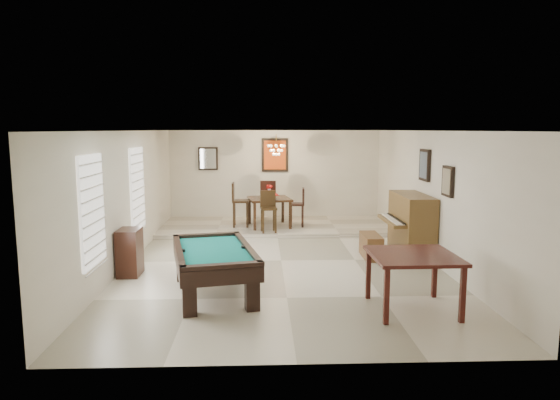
{
  "coord_description": "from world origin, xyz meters",
  "views": [
    {
      "loc": [
        -0.39,
        -9.79,
        2.63
      ],
      "look_at": [
        0.0,
        0.6,
        1.15
      ],
      "focal_mm": 32.0,
      "sensor_mm": 36.0,
      "label": 1
    }
  ],
  "objects": [
    {
      "name": "piano_bench",
      "position": [
        1.86,
        0.17,
        0.24
      ],
      "size": [
        0.34,
        0.87,
        0.48
      ],
      "primitive_type": "cube",
      "rotation": [
        0.0,
        0.0,
        -0.01
      ],
      "color": "brown",
      "rests_on": "ground_plane"
    },
    {
      "name": "chandelier",
      "position": [
        0.0,
        3.2,
        2.2
      ],
      "size": [
        0.44,
        0.44,
        0.6
      ],
      "primitive_type": null,
      "color": "#FFE5B2",
      "rests_on": "ceiling"
    },
    {
      "name": "window_left_front",
      "position": [
        -2.97,
        -2.2,
        1.4
      ],
      "size": [
        0.06,
        1.0,
        1.7
      ],
      "primitive_type": "cube",
      "color": "white",
      "rests_on": "wall_left"
    },
    {
      "name": "wall_left",
      "position": [
        -3.0,
        0.0,
        1.3
      ],
      "size": [
        0.04,
        9.0,
        2.6
      ],
      "primitive_type": "cube",
      "color": "silver",
      "rests_on": "ground_plane"
    },
    {
      "name": "window_left_rear",
      "position": [
        -2.97,
        0.6,
        1.4
      ],
      "size": [
        0.06,
        1.0,
        1.7
      ],
      "primitive_type": "cube",
      "color": "white",
      "rests_on": "wall_left"
    },
    {
      "name": "dining_step",
      "position": [
        0.0,
        3.25,
        0.06
      ],
      "size": [
        6.0,
        2.5,
        0.12
      ],
      "primitive_type": "cube",
      "color": "beige",
      "rests_on": "ground_plane"
    },
    {
      "name": "flower_vase",
      "position": [
        -0.19,
        3.0,
        1.1
      ],
      "size": [
        0.17,
        0.17,
        0.23
      ],
      "primitive_type": null,
      "rotation": [
        0.0,
        0.0,
        -0.29
      ],
      "color": "#B2140F",
      "rests_on": "dining_table"
    },
    {
      "name": "wall_front",
      "position": [
        0.0,
        -4.5,
        1.3
      ],
      "size": [
        6.0,
        0.04,
        2.6
      ],
      "primitive_type": "cube",
      "color": "silver",
      "rests_on": "ground_plane"
    },
    {
      "name": "apothecary_chest",
      "position": [
        -2.78,
        -0.9,
        0.42
      ],
      "size": [
        0.38,
        0.57,
        0.85
      ],
      "primitive_type": "cube",
      "color": "black",
      "rests_on": "ground_plane"
    },
    {
      "name": "dining_chair_west",
      "position": [
        -0.93,
        3.0,
        0.69
      ],
      "size": [
        0.43,
        0.43,
        1.15
      ],
      "primitive_type": null,
      "rotation": [
        0.0,
        0.0,
        1.57
      ],
      "color": "black",
      "rests_on": "dining_step"
    },
    {
      "name": "dining_chair_east",
      "position": [
        0.53,
        2.97,
        0.62
      ],
      "size": [
        0.39,
        0.39,
        1.0
      ],
      "primitive_type": null,
      "rotation": [
        0.0,
        0.0,
        -1.64
      ],
      "color": "black",
      "rests_on": "dining_step"
    },
    {
      "name": "ground_plane",
      "position": [
        0.0,
        0.0,
        -0.01
      ],
      "size": [
        6.0,
        9.0,
        0.02
      ],
      "primitive_type": "cube",
      "color": "beige"
    },
    {
      "name": "dining_chair_south",
      "position": [
        -0.22,
        2.24,
        0.63
      ],
      "size": [
        0.42,
        0.42,
        1.02
      ],
      "primitive_type": null,
      "rotation": [
        0.0,
        0.0,
        0.11
      ],
      "color": "black",
      "rests_on": "dining_step"
    },
    {
      "name": "square_table",
      "position": [
        1.8,
        -2.84,
        0.42
      ],
      "size": [
        1.23,
        1.23,
        0.84
      ],
      "primitive_type": null,
      "rotation": [
        0.0,
        0.0,
        0.02
      ],
      "color": "#35110D",
      "rests_on": "ground_plane"
    },
    {
      "name": "back_painting",
      "position": [
        0.0,
        4.46,
        1.9
      ],
      "size": [
        0.75,
        0.06,
        0.95
      ],
      "primitive_type": "cube",
      "color": "#D84C14",
      "rests_on": "wall_back"
    },
    {
      "name": "dining_chair_north",
      "position": [
        -0.2,
        3.76,
        0.69
      ],
      "size": [
        0.45,
        0.45,
        1.13
      ],
      "primitive_type": null,
      "rotation": [
        0.0,
        0.0,
        3.08
      ],
      "color": "black",
      "rests_on": "dining_step"
    },
    {
      "name": "back_mirror",
      "position": [
        -1.9,
        4.46,
        1.8
      ],
      "size": [
        0.55,
        0.06,
        0.65
      ],
      "primitive_type": "cube",
      "color": "white",
      "rests_on": "wall_back"
    },
    {
      "name": "ceiling",
      "position": [
        0.0,
        0.0,
        2.6
      ],
      "size": [
        6.0,
        9.0,
        0.04
      ],
      "primitive_type": "cube",
      "color": "white",
      "rests_on": "wall_back"
    },
    {
      "name": "dining_table",
      "position": [
        -0.19,
        3.0,
        0.55
      ],
      "size": [
        1.2,
        1.2,
        0.86
      ],
      "primitive_type": null,
      "rotation": [
        0.0,
        0.0,
        0.17
      ],
      "color": "black",
      "rests_on": "dining_step"
    },
    {
      "name": "wall_back",
      "position": [
        0.0,
        4.5,
        1.3
      ],
      "size": [
        6.0,
        0.04,
        2.6
      ],
      "primitive_type": "cube",
      "color": "silver",
      "rests_on": "ground_plane"
    },
    {
      "name": "pool_table",
      "position": [
        -1.16,
        -2.01,
        0.36
      ],
      "size": [
        1.61,
        2.37,
        0.72
      ],
      "primitive_type": null,
      "rotation": [
        0.0,
        0.0,
        0.21
      ],
      "color": "black",
      "rests_on": "ground_plane"
    },
    {
      "name": "wall_right",
      "position": [
        3.0,
        0.0,
        1.3
      ],
      "size": [
        0.04,
        9.0,
        2.6
      ],
      "primitive_type": "cube",
      "color": "silver",
      "rests_on": "ground_plane"
    },
    {
      "name": "right_picture_upper",
      "position": [
        2.96,
        0.3,
        1.9
      ],
      "size": [
        0.06,
        0.55,
        0.65
      ],
      "primitive_type": "cube",
      "color": "slate",
      "rests_on": "wall_right"
    },
    {
      "name": "upright_piano",
      "position": [
        2.54,
        0.19,
        0.65
      ],
      "size": [
        0.88,
        1.57,
        1.31
      ],
      "primitive_type": null,
      "color": "brown",
      "rests_on": "ground_plane"
    },
    {
      "name": "right_picture_lower",
      "position": [
        2.96,
        -1.0,
        1.7
      ],
      "size": [
        0.06,
        0.45,
        0.55
      ],
      "primitive_type": "cube",
      "color": "gray",
      "rests_on": "wall_right"
    }
  ]
}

